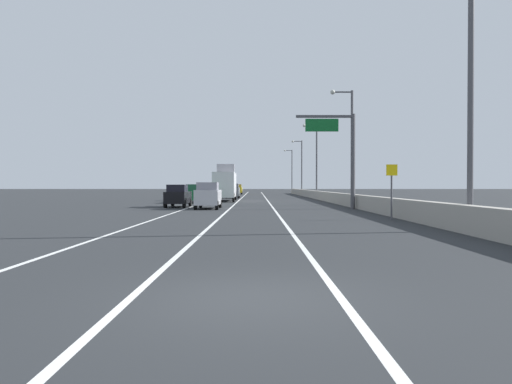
# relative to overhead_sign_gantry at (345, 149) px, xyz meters

# --- Properties ---
(ground_plane) EXTENTS (320.00, 320.00, 0.00)m
(ground_plane) POSITION_rel_overhead_sign_gantry_xyz_m (-7.01, 34.21, -4.73)
(ground_plane) COLOR #26282B
(lane_stripe_left) EXTENTS (0.16, 130.00, 0.00)m
(lane_stripe_left) POSITION_rel_overhead_sign_gantry_xyz_m (-12.51, 25.21, -4.73)
(lane_stripe_left) COLOR silver
(lane_stripe_left) RESTS_ON ground_plane
(lane_stripe_center) EXTENTS (0.16, 130.00, 0.00)m
(lane_stripe_center) POSITION_rel_overhead_sign_gantry_xyz_m (-9.01, 25.21, -4.73)
(lane_stripe_center) COLOR silver
(lane_stripe_center) RESTS_ON ground_plane
(lane_stripe_right) EXTENTS (0.16, 130.00, 0.00)m
(lane_stripe_right) POSITION_rel_overhead_sign_gantry_xyz_m (-5.51, 25.21, -4.73)
(lane_stripe_right) COLOR silver
(lane_stripe_right) RESTS_ON ground_plane
(jersey_barrier_right) EXTENTS (0.60, 120.00, 1.10)m
(jersey_barrier_right) POSITION_rel_overhead_sign_gantry_xyz_m (1.34, 10.21, -4.18)
(jersey_barrier_right) COLOR #9E998E
(jersey_barrier_right) RESTS_ON ground_plane
(overhead_sign_gantry) EXTENTS (4.68, 0.36, 7.50)m
(overhead_sign_gantry) POSITION_rel_overhead_sign_gantry_xyz_m (0.00, 0.00, 0.00)
(overhead_sign_gantry) COLOR #47474C
(overhead_sign_gantry) RESTS_ON ground_plane
(speed_advisory_sign) EXTENTS (0.60, 0.11, 3.00)m
(speed_advisory_sign) POSITION_rel_overhead_sign_gantry_xyz_m (0.44, -11.83, -2.96)
(speed_advisory_sign) COLOR #4C4C51
(speed_advisory_sign) RESTS_ON ground_plane
(lamp_post_right_near) EXTENTS (2.14, 0.44, 10.69)m
(lamp_post_right_near) POSITION_rel_overhead_sign_gantry_xyz_m (1.53, -18.34, 1.38)
(lamp_post_right_near) COLOR #4C4C51
(lamp_post_right_near) RESTS_ON ground_plane
(lamp_post_right_second) EXTENTS (2.14, 0.44, 10.69)m
(lamp_post_right_second) POSITION_rel_overhead_sign_gantry_xyz_m (1.72, 6.47, 1.38)
(lamp_post_right_second) COLOR #4C4C51
(lamp_post_right_second) RESTS_ON ground_plane
(lamp_post_right_third) EXTENTS (2.14, 0.44, 10.69)m
(lamp_post_right_third) POSITION_rel_overhead_sign_gantry_xyz_m (1.60, 31.27, 1.38)
(lamp_post_right_third) COLOR #4C4C51
(lamp_post_right_third) RESTS_ON ground_plane
(lamp_post_right_fourth) EXTENTS (2.14, 0.44, 10.69)m
(lamp_post_right_fourth) POSITION_rel_overhead_sign_gantry_xyz_m (1.83, 56.07, 1.38)
(lamp_post_right_fourth) COLOR #4C4C51
(lamp_post_right_fourth) RESTS_ON ground_plane
(lamp_post_right_fifth) EXTENTS (2.14, 0.44, 10.69)m
(lamp_post_right_fifth) POSITION_rel_overhead_sign_gantry_xyz_m (1.78, 80.87, 1.38)
(lamp_post_right_fifth) COLOR #4C4C51
(lamp_post_right_fifth) RESTS_ON ground_plane
(car_green_0) EXTENTS (1.88, 4.73, 1.97)m
(car_green_0) POSITION_rel_overhead_sign_gantry_xyz_m (-13.29, 12.60, -3.75)
(car_green_0) COLOR #196033
(car_green_0) RESTS_ON ground_plane
(car_silver_1) EXTENTS (1.86, 4.39, 2.09)m
(car_silver_1) POSITION_rel_overhead_sign_gantry_xyz_m (-10.71, 0.21, -3.69)
(car_silver_1) COLOR #B7B7BC
(car_silver_1) RESTS_ON ground_plane
(car_blue_2) EXTENTS (2.01, 4.66, 2.04)m
(car_blue_2) POSITION_rel_overhead_sign_gantry_xyz_m (-13.35, 56.64, -3.71)
(car_blue_2) COLOR #1E389E
(car_blue_2) RESTS_ON ground_plane
(car_black_3) EXTENTS (1.81, 4.24, 1.92)m
(car_black_3) POSITION_rel_overhead_sign_gantry_xyz_m (-13.58, 3.03, -3.77)
(car_black_3) COLOR black
(car_black_3) RESTS_ON ground_plane
(car_gray_4) EXTENTS (1.91, 4.72, 2.10)m
(car_gray_4) POSITION_rel_overhead_sign_gantry_xyz_m (-10.26, 31.07, -3.68)
(car_gray_4) COLOR slate
(car_gray_4) RESTS_ON ground_plane
(car_yellow_5) EXTENTS (1.77, 4.43, 2.04)m
(car_yellow_5) POSITION_rel_overhead_sign_gantry_xyz_m (-10.65, 60.22, -3.71)
(car_yellow_5) COLOR gold
(car_yellow_5) RESTS_ON ground_plane
(box_truck) EXTENTS (2.59, 9.57, 4.43)m
(box_truck) POSITION_rel_overhead_sign_gantry_xyz_m (-10.58, 18.90, -2.70)
(box_truck) COLOR silver
(box_truck) RESTS_ON ground_plane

